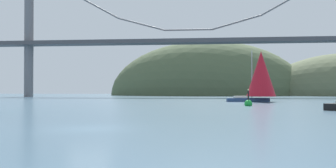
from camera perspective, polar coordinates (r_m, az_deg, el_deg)
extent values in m
plane|color=#426075|center=(23.78, -11.36, -6.36)|extent=(360.00, 360.00, 0.00)
ellipsoid|color=#4C5B3D|center=(157.56, 5.70, -1.63)|extent=(77.65, 44.00, 43.36)
cylinder|color=slate|center=(132.30, -19.51, 7.80)|extent=(2.80, 2.80, 43.95)
cube|color=#47474C|center=(118.63, 2.98, 6.18)|extent=(136.45, 6.00, 1.20)
cylinder|color=slate|center=(125.58, -10.47, 11.08)|extent=(14.59, 0.50, 8.35)
cylinder|color=slate|center=(121.14, -3.89, 8.65)|extent=(14.48, 0.50, 4.44)
cylinder|color=slate|center=(119.10, 2.98, 7.85)|extent=(14.35, 0.50, 0.50)
cylinder|color=slate|center=(119.40, 9.95, 8.80)|extent=(14.48, 0.50, 4.44)
cylinder|color=slate|center=(122.22, 16.81, 11.43)|extent=(14.59, 0.50, 8.35)
cube|color=navy|center=(75.09, 11.49, -2.27)|extent=(7.91, 2.76, 0.72)
cube|color=beige|center=(74.87, 10.43, -1.86)|extent=(2.60, 1.84, 0.36)
cylinder|color=#B2B2B7|center=(75.25, 12.07, 1.41)|extent=(0.14, 0.14, 8.92)
cone|color=#B21423|center=(75.56, 13.34, 1.46)|extent=(5.81, 5.81, 8.46)
sphere|color=green|center=(56.18, 11.56, -2.83)|extent=(1.10, 1.10, 1.10)
cylinder|color=black|center=(56.15, 11.56, -1.76)|extent=(0.20, 0.20, 1.60)
sphere|color=#F2EA99|center=(56.14, 11.56, -0.82)|extent=(0.24, 0.24, 0.24)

